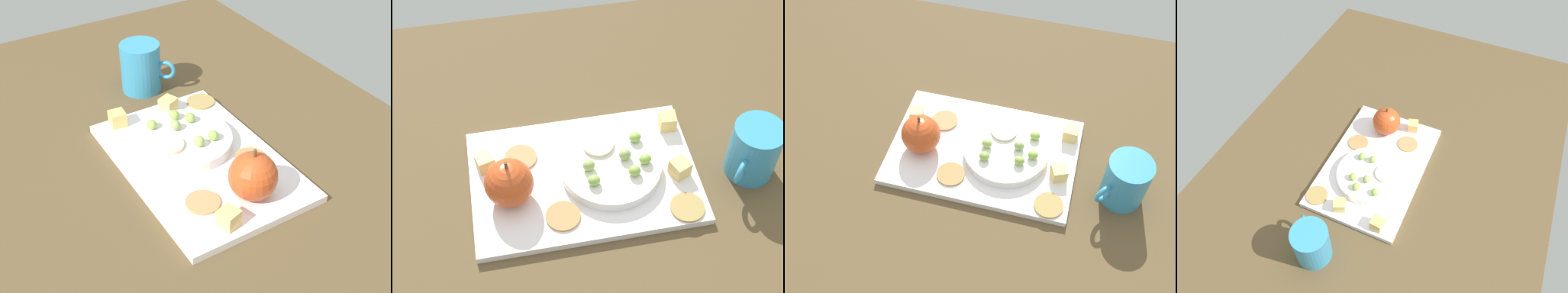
% 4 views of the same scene
% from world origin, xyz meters
% --- Properties ---
extents(table, '(1.29, 0.86, 0.04)m').
position_xyz_m(table, '(0.00, 0.00, 0.02)').
color(table, brown).
rests_on(table, ground).
extents(platter, '(0.36, 0.24, 0.01)m').
position_xyz_m(platter, '(0.02, -0.01, 0.05)').
color(platter, white).
rests_on(platter, table).
extents(serving_dish, '(0.16, 0.16, 0.02)m').
position_xyz_m(serving_dish, '(0.06, -0.01, 0.07)').
color(serving_dish, white).
rests_on(serving_dish, platter).
extents(apple_whole, '(0.08, 0.08, 0.08)m').
position_xyz_m(apple_whole, '(-0.10, -0.04, 0.09)').
color(apple_whole, '#C5491F').
rests_on(apple_whole, platter).
extents(apple_stem, '(0.01, 0.01, 0.01)m').
position_xyz_m(apple_stem, '(-0.10, -0.04, 0.14)').
color(apple_stem, brown).
rests_on(apple_stem, apple_whole).
extents(cheese_cube_0, '(0.03, 0.03, 0.03)m').
position_xyz_m(cheese_cube_0, '(-0.14, 0.03, 0.07)').
color(cheese_cube_0, '#F2C570').
rests_on(cheese_cube_0, platter).
extents(cheese_cube_1, '(0.03, 0.03, 0.03)m').
position_xyz_m(cheese_cube_1, '(0.17, 0.06, 0.07)').
color(cheese_cube_1, '#EFC26A').
rests_on(cheese_cube_1, platter).
extents(cheese_cube_2, '(0.04, 0.04, 0.03)m').
position_xyz_m(cheese_cube_2, '(0.17, -0.04, 0.07)').
color(cheese_cube_2, '#F4CD70').
rests_on(cheese_cube_2, platter).
extents(cracker_0, '(0.05, 0.05, 0.00)m').
position_xyz_m(cracker_0, '(0.16, -0.11, 0.06)').
color(cracker_0, '#A88C4E').
rests_on(cracker_0, platter).
extents(cracker_1, '(0.05, 0.05, 0.00)m').
position_xyz_m(cracker_1, '(-0.03, -0.09, 0.06)').
color(cracker_1, '#AD834D').
rests_on(cracker_1, platter).
extents(cracker_2, '(0.05, 0.05, 0.00)m').
position_xyz_m(cracker_2, '(-0.08, 0.04, 0.06)').
color(cracker_2, tan).
rests_on(cracker_2, platter).
extents(grape_0, '(0.02, 0.02, 0.02)m').
position_xyz_m(grape_0, '(0.02, -0.02, 0.09)').
color(grape_0, '#9AB85E').
rests_on(grape_0, serving_dish).
extents(grape_1, '(0.02, 0.02, 0.02)m').
position_xyz_m(grape_1, '(0.11, -0.02, 0.09)').
color(grape_1, '#92BE4D').
rests_on(grape_1, serving_dish).
extents(grape_2, '(0.02, 0.02, 0.02)m').
position_xyz_m(grape_2, '(0.03, -0.05, 0.09)').
color(grape_2, '#8EB752').
rests_on(grape_2, serving_dish).
extents(grape_3, '(0.02, 0.02, 0.02)m').
position_xyz_m(grape_3, '(0.08, -0.01, 0.09)').
color(grape_3, '#91AB61').
rests_on(grape_3, serving_dish).
extents(grape_4, '(0.02, 0.02, 0.02)m').
position_xyz_m(grape_4, '(0.11, 0.02, 0.08)').
color(grape_4, '#8FB74D').
rests_on(grape_4, serving_dish).
extents(grape_5, '(0.02, 0.02, 0.02)m').
position_xyz_m(grape_5, '(0.09, -0.04, 0.09)').
color(grape_5, '#95B54E').
rests_on(grape_5, serving_dish).
extents(apple_slice_0, '(0.05, 0.05, 0.01)m').
position_xyz_m(apple_slice_0, '(0.05, 0.03, 0.08)').
color(apple_slice_0, beige).
rests_on(apple_slice_0, serving_dish).
extents(cup, '(0.09, 0.09, 0.10)m').
position_xyz_m(cup, '(0.29, -0.04, 0.09)').
color(cup, '#358FC0').
rests_on(cup, table).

